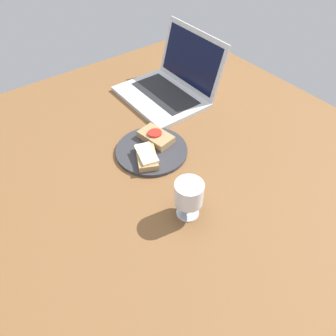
# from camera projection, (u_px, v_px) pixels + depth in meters

# --- Properties ---
(wooden_table) EXTENTS (1.40, 1.40, 0.03)m
(wooden_table) POSITION_uv_depth(u_px,v_px,m) (162.00, 163.00, 1.06)
(wooden_table) COLOR brown
(wooden_table) RESTS_ON ground
(plate) EXTENTS (0.23, 0.23, 0.01)m
(plate) POSITION_uv_depth(u_px,v_px,m) (152.00, 150.00, 1.07)
(plate) COLOR #333338
(plate) RESTS_ON wooden_table
(sandwich_with_cheese) EXTENTS (0.13, 0.10, 0.03)m
(sandwich_with_cheese) POSITION_uv_depth(u_px,v_px,m) (147.00, 156.00, 1.02)
(sandwich_with_cheese) COLOR #A88456
(sandwich_with_cheese) RESTS_ON plate
(sandwich_with_tomato) EXTENTS (0.12, 0.09, 0.03)m
(sandwich_with_tomato) POSITION_uv_depth(u_px,v_px,m) (156.00, 137.00, 1.09)
(sandwich_with_tomato) COLOR #A88456
(sandwich_with_tomato) RESTS_ON plate
(wine_glass) EXTENTS (0.08, 0.08, 0.12)m
(wine_glass) POSITION_uv_depth(u_px,v_px,m) (189.00, 195.00, 0.84)
(wine_glass) COLOR white
(wine_glass) RESTS_ON wooden_table
(laptop) EXTENTS (0.34, 0.31, 0.23)m
(laptop) POSITION_uv_depth(u_px,v_px,m) (170.00, 84.00, 1.28)
(laptop) COLOR silver
(laptop) RESTS_ON wooden_table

